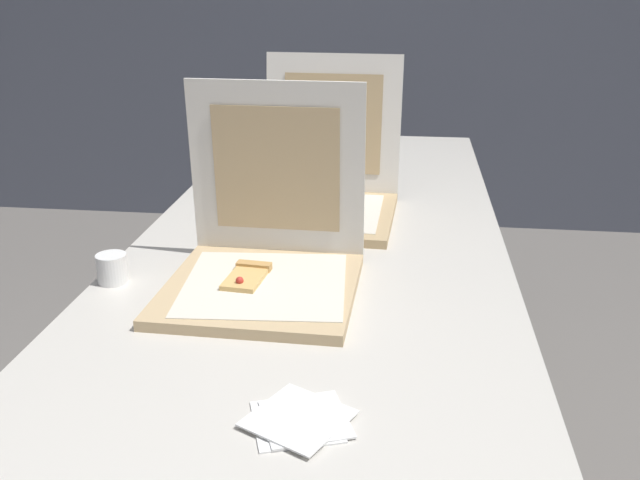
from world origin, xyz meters
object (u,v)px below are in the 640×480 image
pizza_box_middle (323,193)px  napkin_pile (300,420)px  table (321,254)px  cup_white_far (257,179)px  cup_white_near_left (112,268)px  pizza_box_front (264,260)px

pizza_box_middle → napkin_pile: (0.08, -0.95, -0.05)m
table → napkin_pile: size_ratio=13.36×
table → cup_white_far: bearing=122.2°
table → cup_white_near_left: (-0.40, -0.32, 0.08)m
napkin_pile → cup_white_far: bearing=104.8°
pizza_box_front → cup_white_near_left: size_ratio=6.35×
cup_white_far → napkin_pile: cup_white_far is taller
pizza_box_front → pizza_box_middle: size_ratio=0.90×
pizza_box_middle → napkin_pile: bearing=-82.7°
cup_white_near_left → napkin_pile: cup_white_near_left is taller
pizza_box_middle → cup_white_far: size_ratio=7.07×
cup_white_near_left → pizza_box_front: bearing=3.7°
pizza_box_middle → cup_white_near_left: (-0.39, -0.51, -0.03)m
pizza_box_middle → napkin_pile: 0.95m
cup_white_near_left → table: bearing=38.5°
table → pizza_box_front: bearing=-105.1°
cup_white_far → pizza_box_front: bearing=-76.8°
pizza_box_front → cup_white_near_left: (-0.32, -0.02, -0.03)m
cup_white_near_left → cup_white_far: 0.72m
pizza_box_front → napkin_pile: bearing=-71.3°
table → pizza_box_middle: (-0.02, 0.18, 0.10)m
pizza_box_front → cup_white_far: bearing=104.6°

